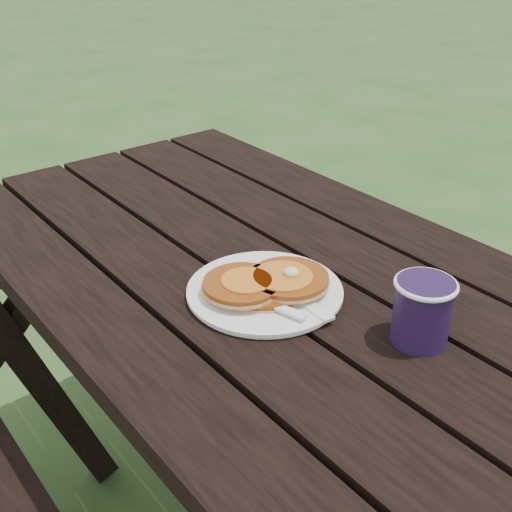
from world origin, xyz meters
TOP-DOWN VIEW (x-y plane):
  - picnic_table at (0.00, 0.00)m, footprint 1.36×1.80m
  - plate at (-0.06, 0.14)m, footprint 0.31×0.31m
  - pancake_stack at (-0.06, 0.13)m, footprint 0.20×0.16m
  - knife at (-0.03, 0.09)m, footprint 0.03×0.18m
  - fork at (-0.09, 0.08)m, footprint 0.07×0.16m
  - coffee_cup at (0.04, -0.10)m, footprint 0.09×0.09m

SIDE VIEW (x-z plane):
  - picnic_table at x=0.00m, z-range -0.01..0.74m
  - plate at x=-0.06m, z-range 0.75..0.76m
  - knife at x=-0.03m, z-range 0.76..0.76m
  - fork at x=-0.09m, z-range 0.77..0.77m
  - pancake_stack at x=-0.06m, z-range 0.76..0.79m
  - coffee_cup at x=0.04m, z-range 0.76..0.86m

